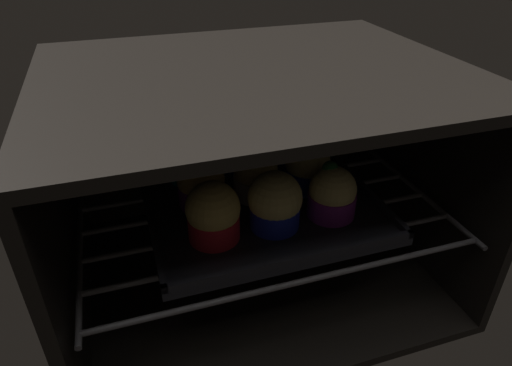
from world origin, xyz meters
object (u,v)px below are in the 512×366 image
object	(u,v)px
muffin_row2_col0	(189,157)
muffin_row0_col1	(277,202)
muffin_row0_col0	(213,214)
baking_tray	(256,197)
muffin_row2_col1	(239,149)
muffin_row0_col2	(332,194)
muffin_row1_col0	(201,183)
muffin_row1_col2	(307,166)
muffin_row2_col2	(289,143)
muffin_row1_col1	(257,176)

from	to	relation	value
muffin_row2_col0	muffin_row0_col1	bearing A→B (deg)	-61.58
muffin_row2_col0	muffin_row0_col0	bearing A→B (deg)	-89.68
baking_tray	muffin_row2_col1	bearing A→B (deg)	91.54
muffin_row0_col1	muffin_row2_col1	bearing A→B (deg)	91.72
muffin_row0_col0	muffin_row0_col2	xyz separation A→B (cm)	(17.76, 0.12, -0.47)
muffin_row0_col0	muffin_row1_col0	world-z (taller)	muffin_row0_col0
baking_tray	muffin_row2_col0	size ratio (longest dim) A/B	4.06
baking_tray	muffin_row1_col0	world-z (taller)	muffin_row1_col0
muffin_row0_col0	muffin_row1_col0	size ratio (longest dim) A/B	1.02
muffin_row0_col1	muffin_row1_col0	size ratio (longest dim) A/B	1.02
muffin_row2_col0	muffin_row0_col2	bearing A→B (deg)	-43.46
muffin_row1_col2	muffin_row2_col1	size ratio (longest dim) A/B	1.04
baking_tray	muffin_row1_col0	xyz separation A→B (cm)	(-8.65, 0.16, 4.16)
muffin_row0_col2	muffin_row2_col0	distance (cm)	24.61
muffin_row0_col2	muffin_row2_col2	size ratio (longest dim) A/B	0.98
muffin_row1_col0	muffin_row2_col2	size ratio (longest dim) A/B	0.99
muffin_row1_col0	muffin_row2_col2	distance (cm)	19.27
muffin_row0_col1	muffin_row1_col2	size ratio (longest dim) A/B	0.97
muffin_row0_col0	muffin_row1_col1	world-z (taller)	muffin_row0_col0
baking_tray	muffin_row1_col1	size ratio (longest dim) A/B	4.48
muffin_row0_col2	muffin_row2_col0	bearing A→B (deg)	136.54
muffin_row2_col2	muffin_row1_col1	bearing A→B (deg)	-135.74
baking_tray	muffin_row0_col0	distance (cm)	13.10
muffin_row1_col1	muffin_row2_col0	distance (cm)	12.45
baking_tray	muffin_row1_col1	distance (cm)	3.97
muffin_row2_col1	muffin_row0_col1	bearing A→B (deg)	-88.28
baking_tray	muffin_row0_col2	distance (cm)	12.93
muffin_row1_col0	muffin_row0_col1	bearing A→B (deg)	-44.25
muffin_row0_col2	muffin_row2_col0	size ratio (longest dim) A/B	0.98
muffin_row0_col1	muffin_row1_col1	world-z (taller)	muffin_row0_col1
baking_tray	muffin_row0_col1	bearing A→B (deg)	-88.10
muffin_row0_col1	muffin_row2_col1	world-z (taller)	muffin_row0_col1
muffin_row0_col0	muffin_row1_col2	distance (cm)	19.26
muffin_row1_col1	muffin_row2_col2	bearing A→B (deg)	44.26
muffin_row1_col1	muffin_row2_col0	world-z (taller)	muffin_row2_col0
muffin_row2_col0	muffin_row2_col1	xyz separation A→B (cm)	(8.70, 0.15, -0.06)
muffin_row0_col0	muffin_row2_col1	distance (cm)	19.23
muffin_row0_col1	muffin_row2_col0	distance (cm)	19.37
muffin_row0_col0	muffin_row2_col1	size ratio (longest dim) A/B	1.02
muffin_row0_col0	muffin_row2_col2	xyz separation A→B (cm)	(17.61, 16.95, -0.07)
muffin_row0_col2	muffin_row2_col2	distance (cm)	16.84
muffin_row0_col1	muffin_row0_col2	xyz separation A→B (cm)	(8.64, 0.10, -0.37)
muffin_row0_col2	muffin_row2_col1	world-z (taller)	same
baking_tray	muffin_row0_col0	bearing A→B (deg)	-135.91
muffin_row1_col0	muffin_row1_col2	size ratio (longest dim) A/B	0.96
muffin_row1_col2	muffin_row2_col2	size ratio (longest dim) A/B	1.03
muffin_row2_col1	muffin_row1_col2	bearing A→B (deg)	-45.42
muffin_row0_col0	muffin_row1_col1	distance (cm)	12.45
muffin_row2_col0	muffin_row2_col2	size ratio (longest dim) A/B	1.01
muffin_row2_col2	muffin_row1_col2	bearing A→B (deg)	-91.51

